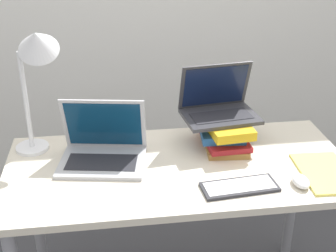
{
  "coord_description": "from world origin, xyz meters",
  "views": [
    {
      "loc": [
        -0.27,
        -1.29,
        1.75
      ],
      "look_at": [
        -0.04,
        0.33,
        0.95
      ],
      "focal_mm": 50.0,
      "sensor_mm": 36.0,
      "label": 1
    }
  ],
  "objects_px": {
    "laptop_on_books": "(218,106)",
    "desk_lamp": "(36,56)",
    "wireless_keyboard": "(240,187)",
    "mouse": "(301,181)",
    "notepad": "(325,173)",
    "book_stack": "(224,133)",
    "laptop_left": "(103,149)"
  },
  "relations": [
    {
      "from": "laptop_left",
      "to": "desk_lamp",
      "type": "relative_size",
      "value": 0.67
    },
    {
      "from": "notepad",
      "to": "mouse",
      "type": "bearing_deg",
      "value": -153.61
    },
    {
      "from": "laptop_on_books",
      "to": "wireless_keyboard",
      "type": "distance_m",
      "value": 0.42
    },
    {
      "from": "mouse",
      "to": "desk_lamp",
      "type": "height_order",
      "value": "desk_lamp"
    },
    {
      "from": "book_stack",
      "to": "laptop_on_books",
      "type": "height_order",
      "value": "laptop_on_books"
    },
    {
      "from": "book_stack",
      "to": "notepad",
      "type": "bearing_deg",
      "value": -39.51
    },
    {
      "from": "book_stack",
      "to": "wireless_keyboard",
      "type": "height_order",
      "value": "book_stack"
    },
    {
      "from": "laptop_on_books",
      "to": "wireless_keyboard",
      "type": "height_order",
      "value": "laptop_on_books"
    },
    {
      "from": "laptop_on_books",
      "to": "desk_lamp",
      "type": "relative_size",
      "value": 0.59
    },
    {
      "from": "laptop_on_books",
      "to": "wireless_keyboard",
      "type": "relative_size",
      "value": 1.15
    },
    {
      "from": "wireless_keyboard",
      "to": "desk_lamp",
      "type": "distance_m",
      "value": 0.93
    },
    {
      "from": "laptop_on_books",
      "to": "notepad",
      "type": "bearing_deg",
      "value": -42.41
    },
    {
      "from": "book_stack",
      "to": "mouse",
      "type": "height_order",
      "value": "book_stack"
    },
    {
      "from": "notepad",
      "to": "desk_lamp",
      "type": "relative_size",
      "value": 0.54
    },
    {
      "from": "laptop_left",
      "to": "mouse",
      "type": "height_order",
      "value": "laptop_left"
    },
    {
      "from": "mouse",
      "to": "wireless_keyboard",
      "type": "bearing_deg",
      "value": 177.54
    },
    {
      "from": "desk_lamp",
      "to": "book_stack",
      "type": "bearing_deg",
      "value": -3.54
    },
    {
      "from": "wireless_keyboard",
      "to": "laptop_on_books",
      "type": "bearing_deg",
      "value": 89.72
    },
    {
      "from": "laptop_left",
      "to": "wireless_keyboard",
      "type": "distance_m",
      "value": 0.58
    },
    {
      "from": "wireless_keyboard",
      "to": "mouse",
      "type": "bearing_deg",
      "value": -2.46
    },
    {
      "from": "desk_lamp",
      "to": "wireless_keyboard",
      "type": "bearing_deg",
      "value": -27.43
    },
    {
      "from": "mouse",
      "to": "notepad",
      "type": "distance_m",
      "value": 0.15
    },
    {
      "from": "wireless_keyboard",
      "to": "desk_lamp",
      "type": "relative_size",
      "value": 0.52
    },
    {
      "from": "wireless_keyboard",
      "to": "mouse",
      "type": "distance_m",
      "value": 0.23
    },
    {
      "from": "book_stack",
      "to": "laptop_on_books",
      "type": "bearing_deg",
      "value": 112.45
    },
    {
      "from": "book_stack",
      "to": "desk_lamp",
      "type": "height_order",
      "value": "desk_lamp"
    },
    {
      "from": "laptop_on_books",
      "to": "desk_lamp",
      "type": "distance_m",
      "value": 0.78
    },
    {
      "from": "laptop_on_books",
      "to": "desk_lamp",
      "type": "xyz_separation_m",
      "value": [
        -0.74,
        -0.0,
        0.26
      ]
    },
    {
      "from": "mouse",
      "to": "notepad",
      "type": "height_order",
      "value": "mouse"
    },
    {
      "from": "mouse",
      "to": "notepad",
      "type": "xyz_separation_m",
      "value": [
        0.13,
        0.06,
        -0.01
      ]
    },
    {
      "from": "book_stack",
      "to": "desk_lamp",
      "type": "bearing_deg",
      "value": 176.46
    },
    {
      "from": "wireless_keyboard",
      "to": "desk_lamp",
      "type": "xyz_separation_m",
      "value": [
        -0.74,
        0.38,
        0.42
      ]
    }
  ]
}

